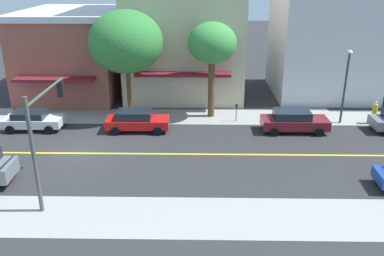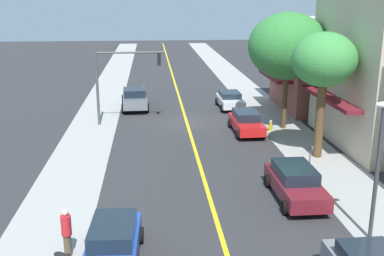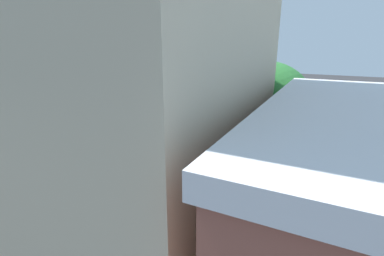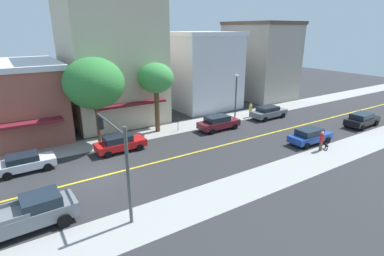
{
  "view_description": "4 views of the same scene",
  "coord_description": "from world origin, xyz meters",
  "px_view_note": "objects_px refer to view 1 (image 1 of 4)",
  "views": [
    {
      "loc": [
        23.46,
        7.76,
        11.05
      ],
      "look_at": [
        0.05,
        7.34,
        1.81
      ],
      "focal_mm": 38.13,
      "sensor_mm": 36.0,
      "label": 1
    },
    {
      "loc": [
        2.67,
        34.65,
        9.24
      ],
      "look_at": [
        0.16,
        6.47,
        1.32
      ],
      "focal_mm": 44.02,
      "sensor_mm": 36.0,
      "label": 2
    },
    {
      "loc": [
        -22.91,
        -1.13,
        9.22
      ],
      "look_at": [
        -1.35,
        9.72,
        1.74
      ],
      "focal_mm": 25.84,
      "sensor_mm": 36.0,
      "label": 3
    },
    {
      "loc": [
        20.86,
        -4.89,
        10.64
      ],
      "look_at": [
        -1.47,
        9.49,
        1.8
      ],
      "focal_mm": 28.01,
      "sensor_mm": 36.0,
      "label": 4
    }
  ],
  "objects_px": {
    "street_tree_left_near": "(126,42)",
    "maroon_sedan_left_curb": "(294,121)",
    "fire_hydrant": "(136,117)",
    "white_sedan_left_curb": "(33,120)",
    "street_lamp": "(346,78)",
    "traffic_light_mast": "(44,124)",
    "street_tree_right_corner": "(212,44)",
    "red_sedan_left_curb": "(137,120)",
    "pedestrian_yellow_shirt": "(374,112)",
    "parking_meter": "(236,110)"
  },
  "relations": [
    {
      "from": "fire_hydrant",
      "to": "white_sedan_left_curb",
      "type": "relative_size",
      "value": 0.19
    },
    {
      "from": "street_tree_left_near",
      "to": "maroon_sedan_left_curb",
      "type": "height_order",
      "value": "street_tree_left_near"
    },
    {
      "from": "street_tree_left_near",
      "to": "street_lamp",
      "type": "bearing_deg",
      "value": 86.3
    },
    {
      "from": "pedestrian_yellow_shirt",
      "to": "maroon_sedan_left_curb",
      "type": "bearing_deg",
      "value": -48.75
    },
    {
      "from": "red_sedan_left_curb",
      "to": "pedestrian_yellow_shirt",
      "type": "distance_m",
      "value": 17.78
    },
    {
      "from": "parking_meter",
      "to": "pedestrian_yellow_shirt",
      "type": "relative_size",
      "value": 0.77
    },
    {
      "from": "fire_hydrant",
      "to": "parking_meter",
      "type": "xyz_separation_m",
      "value": [
        -0.29,
        7.65,
        0.52
      ]
    },
    {
      "from": "street_tree_left_near",
      "to": "maroon_sedan_left_curb",
      "type": "relative_size",
      "value": 1.75
    },
    {
      "from": "street_tree_left_near",
      "to": "red_sedan_left_curb",
      "type": "bearing_deg",
      "value": 18.32
    },
    {
      "from": "street_lamp",
      "to": "maroon_sedan_left_curb",
      "type": "bearing_deg",
      "value": -65.15
    },
    {
      "from": "white_sedan_left_curb",
      "to": "fire_hydrant",
      "type": "bearing_deg",
      "value": 12.4
    },
    {
      "from": "white_sedan_left_curb",
      "to": "parking_meter",
      "type": "bearing_deg",
      "value": 6.87
    },
    {
      "from": "street_tree_left_near",
      "to": "maroon_sedan_left_curb",
      "type": "xyz_separation_m",
      "value": [
        2.89,
        12.25,
        -5.08
      ]
    },
    {
      "from": "street_lamp",
      "to": "red_sedan_left_curb",
      "type": "distance_m",
      "value": 15.61
    },
    {
      "from": "red_sedan_left_curb",
      "to": "maroon_sedan_left_curb",
      "type": "distance_m",
      "value": 11.27
    },
    {
      "from": "fire_hydrant",
      "to": "pedestrian_yellow_shirt",
      "type": "height_order",
      "value": "pedestrian_yellow_shirt"
    },
    {
      "from": "street_tree_right_corner",
      "to": "maroon_sedan_left_curb",
      "type": "relative_size",
      "value": 1.56
    },
    {
      "from": "parking_meter",
      "to": "maroon_sedan_left_curb",
      "type": "xyz_separation_m",
      "value": [
        2.06,
        3.94,
        -0.08
      ]
    },
    {
      "from": "street_tree_right_corner",
      "to": "pedestrian_yellow_shirt",
      "type": "xyz_separation_m",
      "value": [
        1.44,
        12.27,
        -4.78
      ]
    },
    {
      "from": "fire_hydrant",
      "to": "pedestrian_yellow_shirt",
      "type": "distance_m",
      "value": 18.02
    },
    {
      "from": "street_tree_right_corner",
      "to": "white_sedan_left_curb",
      "type": "bearing_deg",
      "value": -76.64
    },
    {
      "from": "maroon_sedan_left_curb",
      "to": "traffic_light_mast",
      "type": "bearing_deg",
      "value": -148.25
    },
    {
      "from": "street_tree_right_corner",
      "to": "traffic_light_mast",
      "type": "distance_m",
      "value": 14.97
    },
    {
      "from": "street_tree_left_near",
      "to": "pedestrian_yellow_shirt",
      "type": "height_order",
      "value": "street_tree_left_near"
    },
    {
      "from": "red_sedan_left_curb",
      "to": "street_lamp",
      "type": "bearing_deg",
      "value": 6.54
    },
    {
      "from": "street_lamp",
      "to": "red_sedan_left_curb",
      "type": "relative_size",
      "value": 1.23
    },
    {
      "from": "red_sedan_left_curb",
      "to": "maroon_sedan_left_curb",
      "type": "bearing_deg",
      "value": -0.27
    },
    {
      "from": "red_sedan_left_curb",
      "to": "traffic_light_mast",
      "type": "bearing_deg",
      "value": -110.12
    },
    {
      "from": "street_lamp",
      "to": "street_tree_left_near",
      "type": "bearing_deg",
      "value": -93.7
    },
    {
      "from": "white_sedan_left_curb",
      "to": "street_tree_right_corner",
      "type": "bearing_deg",
      "value": 12.66
    },
    {
      "from": "maroon_sedan_left_curb",
      "to": "street_tree_right_corner",
      "type": "bearing_deg",
      "value": 151.45
    },
    {
      "from": "street_tree_right_corner",
      "to": "maroon_sedan_left_curb",
      "type": "distance_m",
      "value": 8.26
    },
    {
      "from": "fire_hydrant",
      "to": "white_sedan_left_curb",
      "type": "xyz_separation_m",
      "value": [
        1.7,
        -7.29,
        0.36
      ]
    },
    {
      "from": "white_sedan_left_curb",
      "to": "maroon_sedan_left_curb",
      "type": "relative_size",
      "value": 0.89
    },
    {
      "from": "street_lamp",
      "to": "maroon_sedan_left_curb",
      "type": "relative_size",
      "value": 1.18
    },
    {
      "from": "street_tree_left_near",
      "to": "pedestrian_yellow_shirt",
      "type": "distance_m",
      "value": 19.35
    },
    {
      "from": "traffic_light_mast",
      "to": "red_sedan_left_curb",
      "type": "xyz_separation_m",
      "value": [
        -8.9,
        3.16,
        -3.11
      ]
    },
    {
      "from": "traffic_light_mast",
      "to": "parking_meter",
      "type": "bearing_deg",
      "value": -43.56
    },
    {
      "from": "street_tree_right_corner",
      "to": "traffic_light_mast",
      "type": "bearing_deg",
      "value": -35.25
    },
    {
      "from": "traffic_light_mast",
      "to": "fire_hydrant",
      "type": "bearing_deg",
      "value": -14.77
    },
    {
      "from": "street_tree_right_corner",
      "to": "street_lamp",
      "type": "xyz_separation_m",
      "value": [
        1.32,
        9.83,
        -2.21
      ]
    },
    {
      "from": "red_sedan_left_curb",
      "to": "white_sedan_left_curb",
      "type": "xyz_separation_m",
      "value": [
        -0.14,
        -7.62,
        -0.05
      ]
    },
    {
      "from": "street_lamp",
      "to": "maroon_sedan_left_curb",
      "type": "distance_m",
      "value": 5.14
    },
    {
      "from": "traffic_light_mast",
      "to": "pedestrian_yellow_shirt",
      "type": "bearing_deg",
      "value": -62.83
    },
    {
      "from": "red_sedan_left_curb",
      "to": "pedestrian_yellow_shirt",
      "type": "xyz_separation_m",
      "value": [
        -1.79,
        17.69,
        0.14
      ]
    },
    {
      "from": "street_tree_right_corner",
      "to": "street_lamp",
      "type": "distance_m",
      "value": 10.17
    },
    {
      "from": "street_lamp",
      "to": "pedestrian_yellow_shirt",
      "type": "relative_size",
      "value": 3.13
    },
    {
      "from": "parking_meter",
      "to": "street_lamp",
      "type": "relative_size",
      "value": 0.25
    },
    {
      "from": "street_tree_right_corner",
      "to": "maroon_sedan_left_curb",
      "type": "xyz_separation_m",
      "value": [
        3.17,
        5.85,
        -4.89
      ]
    },
    {
      "from": "street_tree_right_corner",
      "to": "street_lamp",
      "type": "height_order",
      "value": "street_tree_right_corner"
    }
  ]
}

